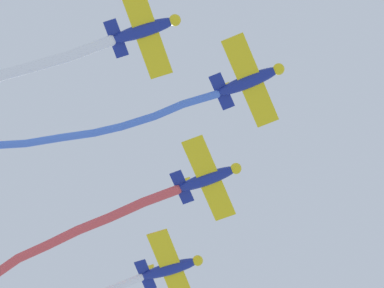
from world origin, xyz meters
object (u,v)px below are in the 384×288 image
(airplane_lead, at_px, (250,81))
(airplane_right_wing, at_px, (145,30))
(airplane_left_wing, at_px, (209,178))
(airplane_slot, at_px, (171,268))

(airplane_lead, relative_size, airplane_right_wing, 0.96)
(airplane_lead, relative_size, airplane_left_wing, 0.99)
(airplane_lead, bearing_deg, airplane_right_wing, -130.42)
(airplane_right_wing, distance_m, airplane_slot, 21.08)
(airplane_lead, xyz_separation_m, airplane_right_wing, (1.42, -8.93, 0.30))
(airplane_left_wing, height_order, airplane_right_wing, airplane_right_wing)
(airplane_lead, distance_m, airplane_left_wing, 9.05)
(airplane_lead, relative_size, airplane_slot, 0.96)
(airplane_lead, xyz_separation_m, airplane_slot, (-18.09, -0.97, -0.30))
(airplane_slot, bearing_deg, airplane_left_wing, -50.93)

